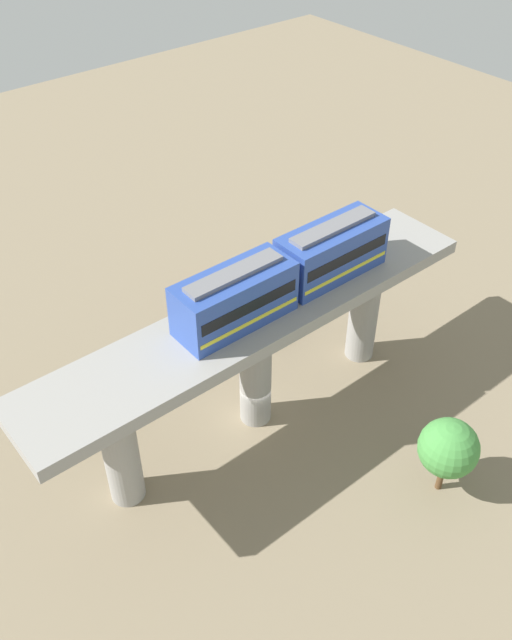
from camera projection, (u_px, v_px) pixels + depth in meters
The scene contains 7 objects.
ground_plane at pixel (255, 416), 42.62m from camera, with size 120.00×120.00×0.00m, color #84755B.
viaduct at pixel (255, 340), 38.64m from camera, with size 5.20×28.00×8.38m.
train at pixel (285, 274), 37.32m from camera, with size 2.64×13.55×3.24m.
parked_car_black at pixel (277, 320), 48.61m from camera, with size 2.13×4.33×1.76m.
parked_car_red at pixel (221, 288), 51.51m from camera, with size 2.37×4.41×1.76m.
parked_car_yellow at pixel (97, 410), 42.00m from camera, with size 2.58×4.47×1.76m.
tree_near_viaduct at pixel (448, 448), 36.37m from camera, with size 3.27×3.27×4.99m.
Camera 1 is at (-22.50, 18.35, 31.77)m, focal length 38.64 mm.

